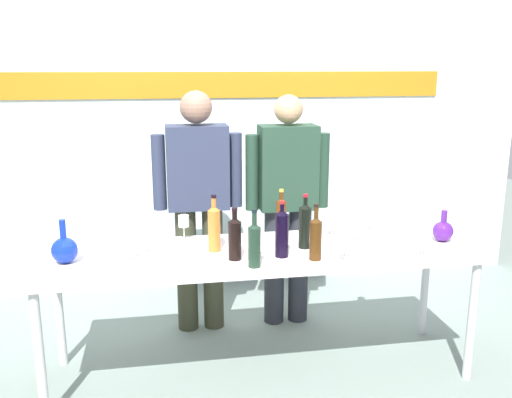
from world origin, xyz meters
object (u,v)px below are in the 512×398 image
at_px(decanter_blue_left, 64,249).
at_px(decanter_blue_right, 443,231).
at_px(display_table, 260,259).
at_px(wine_glass_right_2, 346,243).
at_px(presenter_right, 287,198).
at_px(wine_glass_right_0, 372,212).
at_px(wine_bottle_3, 305,224).
at_px(wine_glass_right_4, 423,236).
at_px(wine_bottle_1, 316,237).
at_px(wine_glass_left_0, 95,241).
at_px(wine_bottle_4, 281,215).
at_px(wine_bottle_0, 235,237).
at_px(wine_glass_left_2, 126,244).
at_px(wine_bottle_6, 214,227).
at_px(wine_bottle_2, 282,232).
at_px(wine_glass_right_1, 332,221).
at_px(presenter_left, 198,198).
at_px(wine_glass_left_1, 141,237).
at_px(wine_bottle_5, 254,243).
at_px(wine_glass_right_3, 353,224).
at_px(wine_glass_left_3, 184,222).

bearing_deg(decanter_blue_left, decanter_blue_right, 0.00).
xyz_separation_m(display_table, wine_glass_right_2, (0.41, -0.28, 0.17)).
height_order(presenter_right, wine_glass_right_0, presenter_right).
distance_m(wine_bottle_3, wine_glass_right_4, 0.66).
relative_size(wine_bottle_1, wine_glass_left_0, 2.05).
relative_size(display_table, wine_bottle_4, 8.58).
distance_m(wine_bottle_0, wine_glass_left_2, 0.58).
relative_size(wine_bottle_1, wine_glass_right_2, 2.01).
xyz_separation_m(decanter_blue_right, wine_bottle_6, (-1.37, 0.06, 0.08)).
height_order(decanter_blue_left, wine_bottle_2, wine_bottle_2).
distance_m(wine_glass_left_2, wine_glass_right_1, 1.25).
bearing_deg(presenter_left, wine_glass_left_1, -120.36).
bearing_deg(decanter_blue_left, wine_bottle_5, -13.23).
relative_size(decanter_blue_left, wine_bottle_0, 0.83).
bearing_deg(wine_glass_right_4, wine_bottle_0, 172.61).
xyz_separation_m(wine_bottle_0, wine_glass_left_2, (-0.58, 0.05, -0.03)).
relative_size(display_table, wine_glass_right_4, 14.93).
bearing_deg(presenter_right, display_table, -115.24).
relative_size(wine_bottle_3, wine_glass_right_0, 1.91).
xyz_separation_m(wine_glass_right_3, wine_glass_right_4, (0.30, -0.31, 0.00)).
distance_m(presenter_left, wine_glass_left_1, 0.72).
bearing_deg(wine_glass_right_4, wine_bottle_2, 169.97).
height_order(wine_bottle_2, wine_bottle_5, wine_bottle_2).
relative_size(wine_glass_left_3, wine_glass_right_0, 0.91).
bearing_deg(wine_glass_right_4, presenter_right, 121.44).
relative_size(wine_bottle_3, wine_bottle_4, 1.10).
distance_m(wine_bottle_2, wine_glass_left_3, 0.65).
distance_m(presenter_right, wine_glass_right_3, 0.65).
relative_size(wine_bottle_6, wine_glass_left_0, 2.15).
xyz_separation_m(wine_bottle_3, wine_glass_left_0, (-1.17, -0.02, -0.03)).
xyz_separation_m(wine_glass_right_0, wine_glass_right_3, (-0.20, -0.21, -0.00)).
bearing_deg(wine_glass_left_1, display_table, -2.45).
distance_m(wine_glass_left_3, wine_glass_right_1, 0.91).
xyz_separation_m(decanter_blue_right, wine_bottle_4, (-0.93, 0.30, 0.06)).
bearing_deg(presenter_left, wine_bottle_3, -48.74).
bearing_deg(presenter_right, wine_bottle_1, -92.72).
height_order(decanter_blue_right, wine_bottle_4, wine_bottle_4).
bearing_deg(wine_bottle_1, wine_glass_left_0, 170.67).
distance_m(presenter_left, wine_bottle_3, 0.86).
height_order(decanter_blue_left, wine_glass_right_1, decanter_blue_left).
height_order(display_table, wine_glass_right_0, wine_glass_right_0).
height_order(wine_glass_left_0, wine_glass_right_2, wine_glass_right_2).
bearing_deg(wine_glass_right_3, wine_glass_left_1, -179.12).
relative_size(decanter_blue_right, wine_bottle_3, 0.60).
xyz_separation_m(wine_bottle_5, wine_bottle_6, (-0.18, 0.29, 0.01)).
distance_m(decanter_blue_left, wine_bottle_0, 0.91).
relative_size(presenter_left, wine_bottle_5, 5.27).
relative_size(decanter_blue_right, wine_glass_left_1, 1.29).
bearing_deg(wine_bottle_0, wine_bottle_6, 120.61).
bearing_deg(display_table, wine_bottle_6, 172.77).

